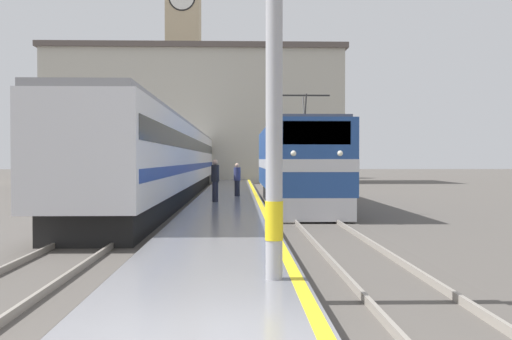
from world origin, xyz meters
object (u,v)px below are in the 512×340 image
at_px(passenger_train, 171,159).
at_px(catenary_mast, 280,43).
at_px(locomotive_train, 296,165).
at_px(clock_tower, 184,57).
at_px(person_on_platform, 215,179).
at_px(second_waiting_passenger, 237,179).

distance_m(passenger_train, catenary_mast, 25.55).
height_order(locomotive_train, clock_tower, clock_tower).
distance_m(locomotive_train, person_on_platform, 4.22).
xyz_separation_m(passenger_train, clock_tower, (-2.62, 36.65, 12.12)).
distance_m(second_waiting_passenger, clock_tower, 43.55).
relative_size(locomotive_train, person_on_platform, 8.33).
bearing_deg(person_on_platform, locomotive_train, 28.38).
height_order(person_on_platform, second_waiting_passenger, person_on_platform).
bearing_deg(clock_tower, catenary_mast, -83.44).
relative_size(passenger_train, second_waiting_passenger, 24.51).
relative_size(passenger_train, person_on_platform, 21.99).
bearing_deg(second_waiting_passenger, clock_tower, 98.86).
bearing_deg(passenger_train, catenary_mast, -79.89).
height_order(passenger_train, second_waiting_passenger, passenger_train).
height_order(locomotive_train, person_on_platform, locomotive_train).
distance_m(passenger_train, second_waiting_passenger, 5.87).
height_order(catenary_mast, clock_tower, clock_tower).
relative_size(catenary_mast, second_waiting_passenger, 4.42).
xyz_separation_m(passenger_train, catenary_mast, (4.48, -25.10, 1.78)).
relative_size(passenger_train, clock_tower, 1.49).
distance_m(passenger_train, clock_tower, 38.69).
distance_m(catenary_mast, second_waiting_passenger, 20.90).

